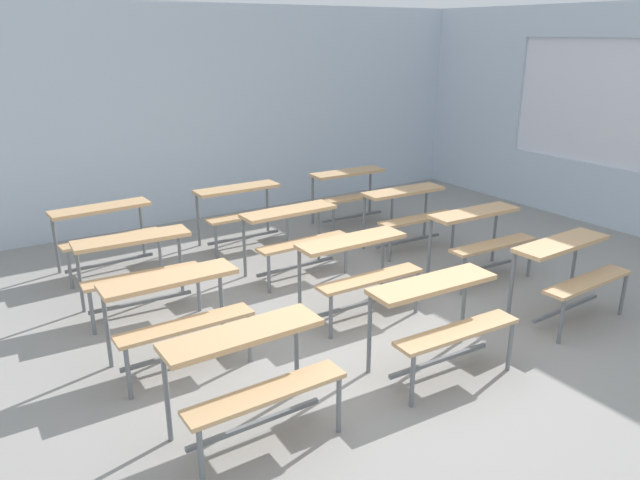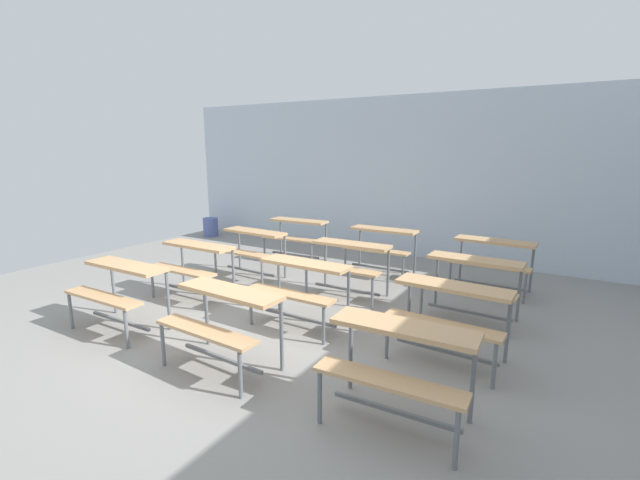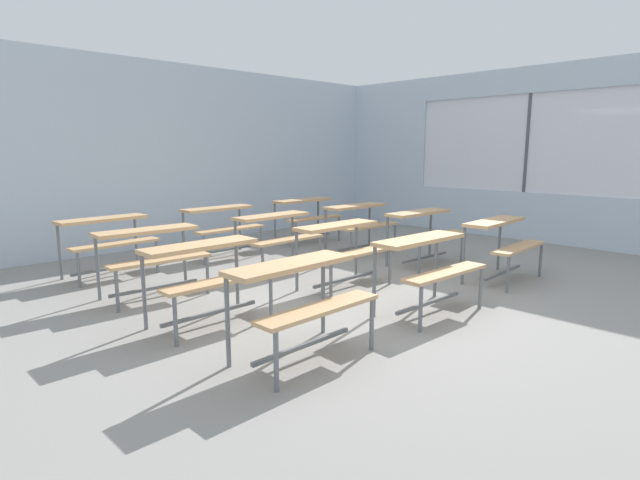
% 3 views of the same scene
% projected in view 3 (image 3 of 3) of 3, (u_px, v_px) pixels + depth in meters
% --- Properties ---
extents(ground, '(10.00, 9.00, 0.05)m').
position_uv_depth(ground, '(359.00, 307.00, 5.23)').
color(ground, gray).
extents(wall_back, '(10.00, 0.12, 3.00)m').
position_uv_depth(wall_back, '(152.00, 156.00, 8.12)').
color(wall_back, silver).
rests_on(wall_back, ground).
extents(wall_right, '(0.12, 9.00, 3.00)m').
position_uv_depth(wall_right, '(564.00, 159.00, 8.31)').
color(wall_right, silver).
rests_on(wall_right, ground).
extents(desk_bench_r0c0, '(1.11, 0.60, 0.74)m').
position_uv_depth(desk_bench_r0c0, '(300.00, 287.00, 3.80)').
color(desk_bench_r0c0, tan).
rests_on(desk_bench_r0c0, ground).
extents(desk_bench_r0c1, '(1.12, 0.63, 0.74)m').
position_uv_depth(desk_bench_r0c1, '(428.00, 257.00, 4.88)').
color(desk_bench_r0c1, tan).
rests_on(desk_bench_r0c1, ground).
extents(desk_bench_r0c2, '(1.12, 0.64, 0.74)m').
position_uv_depth(desk_bench_r0c2, '(503.00, 235.00, 6.10)').
color(desk_bench_r0c2, tan).
rests_on(desk_bench_r0c2, ground).
extents(desk_bench_r1c0, '(1.10, 0.59, 0.74)m').
position_uv_depth(desk_bench_r1c0, '(207.00, 264.00, 4.57)').
color(desk_bench_r1c0, tan).
rests_on(desk_bench_r1c0, ground).
extents(desk_bench_r1c1, '(1.11, 0.60, 0.74)m').
position_uv_depth(desk_bench_r1c1, '(343.00, 240.00, 5.78)').
color(desk_bench_r1c1, tan).
rests_on(desk_bench_r1c1, ground).
extents(desk_bench_r1c2, '(1.12, 0.63, 0.74)m').
position_uv_depth(desk_bench_r1c2, '(424.00, 225.00, 6.97)').
color(desk_bench_r1c2, tan).
rests_on(desk_bench_r1c2, ground).
extents(desk_bench_r2c0, '(1.13, 0.65, 0.74)m').
position_uv_depth(desk_bench_r2c0, '(151.00, 246.00, 5.42)').
color(desk_bench_r2c0, tan).
rests_on(desk_bench_r2c0, ground).
extents(desk_bench_r2c1, '(1.11, 0.61, 0.74)m').
position_uv_depth(desk_bench_r2c1, '(277.00, 229.00, 6.62)').
color(desk_bench_r2c1, tan).
rests_on(desk_bench_r2c1, ground).
extents(desk_bench_r2c2, '(1.12, 0.63, 0.74)m').
position_uv_depth(desk_bench_r2c2, '(360.00, 217.00, 7.76)').
color(desk_bench_r2c2, tan).
rests_on(desk_bench_r2c2, ground).
extents(desk_bench_r3c0, '(1.13, 0.64, 0.74)m').
position_uv_depth(desk_bench_r3c0, '(107.00, 232.00, 6.31)').
color(desk_bench_r3c0, tan).
rests_on(desk_bench_r3c0, ground).
extents(desk_bench_r3c1, '(1.10, 0.59, 0.74)m').
position_uv_depth(desk_bench_r3c1, '(222.00, 219.00, 7.47)').
color(desk_bench_r3c1, tan).
rests_on(desk_bench_r3c1, ground).
extents(desk_bench_r3c2, '(1.12, 0.63, 0.74)m').
position_uv_depth(desk_bench_r3c2, '(306.00, 210.00, 8.65)').
color(desk_bench_r3c2, tan).
rests_on(desk_bench_r3c2, ground).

